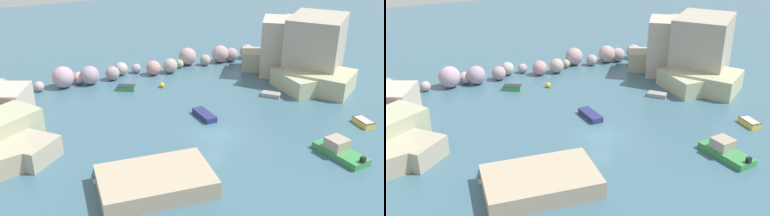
% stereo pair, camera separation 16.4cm
% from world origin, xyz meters
% --- Properties ---
extents(cove_water, '(160.00, 160.00, 0.00)m').
position_xyz_m(cove_water, '(0.00, 0.00, 0.00)').
color(cove_water, '#3A5F70').
rests_on(cove_water, ground).
extents(cliff_headland_right, '(12.87, 18.17, 8.63)m').
position_xyz_m(cliff_headland_right, '(19.32, 9.89, 3.34)').
color(cliff_headland_right, '#B0A796').
rests_on(cliff_headland_right, ground).
extents(rock_breakwater, '(32.89, 4.44, 2.79)m').
position_xyz_m(rock_breakwater, '(2.02, 20.50, 1.13)').
color(rock_breakwater, '#AE959E').
rests_on(rock_breakwater, ground).
extents(stone_dock, '(9.88, 7.08, 1.54)m').
position_xyz_m(stone_dock, '(-8.94, -6.14, 0.77)').
color(stone_dock, tan).
rests_on(stone_dock, ground).
extents(channel_buoy, '(0.65, 0.65, 0.65)m').
position_xyz_m(channel_buoy, '(0.43, 14.73, 0.33)').
color(channel_buoy, gold).
rests_on(channel_buoy, cove_water).
extents(moored_boat_0, '(2.47, 5.32, 1.62)m').
position_xyz_m(moored_boat_0, '(8.41, -8.74, 0.57)').
color(moored_boat_0, '#378744').
rests_on(moored_boat_0, cove_water).
extents(moored_boat_1, '(2.14, 2.64, 0.57)m').
position_xyz_m(moored_boat_1, '(-12.24, -2.36, 0.29)').
color(moored_boat_1, white).
rests_on(moored_boat_1, cove_water).
extents(moored_boat_2, '(1.56, 2.57, 0.62)m').
position_xyz_m(moored_boat_2, '(15.43, -5.01, 0.32)').
color(moored_boat_2, yellow).
rests_on(moored_boat_2, cove_water).
extents(moored_boat_3, '(2.39, 2.48, 0.49)m').
position_xyz_m(moored_boat_3, '(11.27, 5.86, 0.25)').
color(moored_boat_3, gray).
rests_on(moored_boat_3, cove_water).
extents(moored_boat_4, '(1.36, 3.46, 0.62)m').
position_xyz_m(moored_boat_4, '(1.07, 4.16, 0.31)').
color(moored_boat_4, navy).
rests_on(moored_boat_4, cove_water).
extents(moored_boat_5, '(2.57, 2.25, 0.59)m').
position_xyz_m(moored_boat_5, '(-4.01, 15.96, 0.29)').
color(moored_boat_5, '#388944').
rests_on(moored_boat_5, cove_water).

